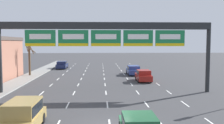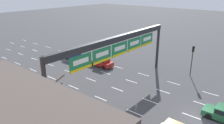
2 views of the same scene
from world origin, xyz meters
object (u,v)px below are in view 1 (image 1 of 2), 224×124
(car_blue, at_px, (133,70))
(car_navy, at_px, (62,65))
(suv_gold, at_px, (23,114))
(sign_gantry, at_px, (106,34))
(car_red, at_px, (143,75))
(tree_bare_third, at_px, (30,58))

(car_blue, relative_size, car_navy, 1.03)
(suv_gold, xyz_separation_m, car_blue, (9.94, 25.13, -0.19))
(sign_gantry, bearing_deg, car_red, 55.03)
(car_red, relative_size, tree_bare_third, 0.77)
(car_red, xyz_separation_m, car_navy, (-13.39, 17.09, -0.02))
(sign_gantry, height_order, car_red, sign_gantry)
(car_red, distance_m, car_blue, 7.03)
(car_navy, relative_size, tree_bare_third, 0.89)
(car_navy, distance_m, tree_bare_third, 11.77)
(sign_gantry, bearing_deg, car_navy, 108.48)
(suv_gold, height_order, car_navy, suv_gold)
(suv_gold, bearing_deg, car_navy, 94.91)
(sign_gantry, relative_size, car_red, 5.45)
(sign_gantry, distance_m, car_red, 10.49)
(sign_gantry, height_order, car_blue, sign_gantry)
(sign_gantry, xyz_separation_m, suv_gold, (-5.17, -10.67, -5.10))
(sign_gantry, distance_m, car_blue, 16.11)
(car_blue, xyz_separation_m, car_navy, (-12.96, 10.07, 0.00))
(car_red, distance_m, suv_gold, 20.87)
(tree_bare_third, bearing_deg, sign_gantry, -49.48)
(sign_gantry, relative_size, car_navy, 4.71)
(car_blue, relative_size, tree_bare_third, 0.92)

